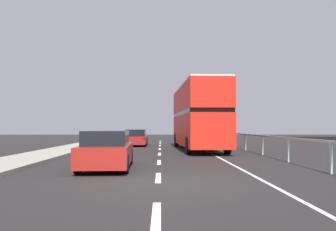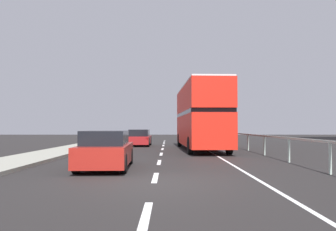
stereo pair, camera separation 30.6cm
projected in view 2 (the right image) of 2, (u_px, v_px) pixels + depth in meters
ground_plane at (153, 183)px, 9.82m from camera, size 74.52×120.00×0.10m
lane_paint_markings at (195, 156)px, 18.26m from camera, size 3.15×46.00×0.01m
bridge_side_railing at (263, 139)px, 18.86m from camera, size 0.10×42.00×1.09m
double_decker_bus_red at (199, 116)px, 23.28m from camera, size 2.87×10.87×4.32m
hatchback_car_near at (105, 150)px, 12.81m from camera, size 1.89×4.36×1.40m
sedan_car_ahead at (138, 138)px, 28.24m from camera, size 1.82×4.16×1.33m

